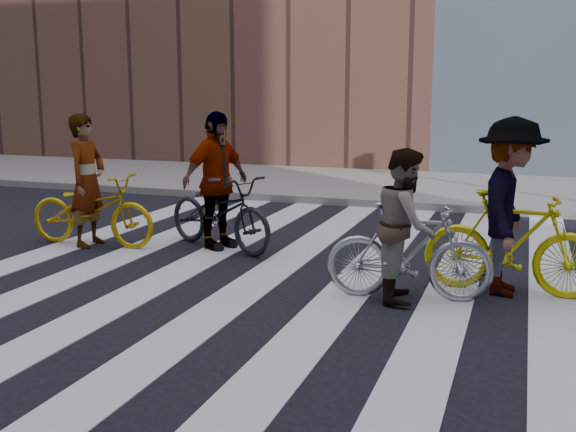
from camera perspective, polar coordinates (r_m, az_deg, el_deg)
The scene contains 11 objects.
ground at distance 8.22m, azimuth 2.12°, elevation -5.17°, with size 100.00×100.00×0.00m, color black.
sidewalk_far at distance 15.38m, azimuth 10.55°, elevation 2.39°, with size 100.00×5.00×0.15m, color gray.
zebra_crosswalk at distance 8.22m, azimuth 2.12°, elevation -5.13°, with size 8.25×10.00×0.01m.
bike_yellow_left at distance 10.14m, azimuth -16.28°, elevation 0.50°, with size 0.70×2.01×1.05m, color #C99C0B.
bike_silver_mid at distance 7.33m, azimuth 10.24°, elevation -2.99°, with size 0.50×1.77×1.07m, color #A2A5AC.
bike_yellow_right at distance 7.82m, azimuth 18.45°, elevation -2.20°, with size 0.54×1.92×1.15m, color #D4C60B.
bike_dark_rear at distance 9.59m, azimuth -5.81°, elevation 0.35°, with size 0.71×2.03×1.07m, color black.
rider_left at distance 10.10m, azimuth -16.64°, elevation 2.88°, with size 0.69×0.46×1.90m, color slate.
rider_mid at distance 7.28m, azimuth 9.92°, elevation -0.75°, with size 0.80×0.62×1.64m, color slate.
rider_right at distance 7.74m, azimuth 18.25°, elevation 0.74°, with size 1.27×0.73×1.96m, color slate.
rider_rear at distance 9.54m, azimuth -6.13°, elevation 2.97°, with size 1.14×0.48×1.95m, color slate.
Camera 1 is at (2.36, -7.55, 2.24)m, focal length 42.00 mm.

